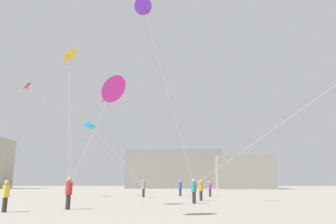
{
  "coord_description": "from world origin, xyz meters",
  "views": [
    {
      "loc": [
        0.87,
        -8.07,
        1.49
      ],
      "look_at": [
        0.0,
        15.26,
        6.68
      ],
      "focal_mm": 34.15,
      "sensor_mm": 36.0,
      "label": 1
    }
  ],
  "objects": [
    {
      "name": "kite_magenta_diamond",
      "position": [
        -2.29,
        6.3,
        5.84
      ],
      "size": [
        4.07,
        5.28,
        5.2
      ],
      "color": "#D12899"
    },
    {
      "name": "person_in_yellow",
      "position": [
        -8.29,
        8.87,
        0.9
      ],
      "size": [
        0.36,
        0.36,
        1.64
      ],
      "rotation": [
        0.0,
        0.0,
        1.24
      ],
      "color": "#2D2D33",
      "rests_on": "ground_plane"
    },
    {
      "name": "building_centre_hall",
      "position": [
        -1.0,
        82.68,
        5.18
      ],
      "size": [
        26.28,
        12.69,
        10.37
      ],
      "color": "gray",
      "rests_on": "ground_plane"
    },
    {
      "name": "kite_amber_diamond",
      "position": [
        -6.72,
        12.34,
        10.13
      ],
      "size": [
        1.72,
        2.28,
        9.32
      ],
      "color": "yellow"
    },
    {
      "name": "person_in_blue",
      "position": [
        0.87,
        29.85,
        1.01
      ],
      "size": [
        0.4,
        0.4,
        1.85
      ],
      "rotation": [
        0.0,
        0.0,
        5.39
      ],
      "color": "#2D2D33",
      "rests_on": "ground_plane"
    },
    {
      "name": "person_in_red",
      "position": [
        -5.59,
        10.72,
        1.0
      ],
      "size": [
        0.4,
        0.4,
        1.82
      ],
      "rotation": [
        0.0,
        0.0,
        1.57
      ],
      "color": "#2D2D33",
      "rests_on": "ground_plane"
    },
    {
      "name": "kite_crimson_delta",
      "position": [
        -15.64,
        25.22,
        11.72
      ],
      "size": [
        13.54,
        2.52,
        11.08
      ],
      "color": "red"
    },
    {
      "name": "person_in_purple",
      "position": [
        4.18,
        28.58,
        0.9
      ],
      "size": [
        0.36,
        0.36,
        1.64
      ],
      "rotation": [
        0.0,
        0.0,
        5.29
      ],
      "color": "#2D2D33",
      "rests_on": "ground_plane"
    },
    {
      "name": "person_in_grey",
      "position": [
        -3.07,
        26.95,
        0.99
      ],
      "size": [
        0.39,
        0.39,
        1.81
      ],
      "rotation": [
        0.0,
        0.0,
        5.95
      ],
      "color": "#2D2D33",
      "rests_on": "ground_plane"
    },
    {
      "name": "person_in_orange",
      "position": [
        2.65,
        20.41,
        0.96
      ],
      "size": [
        0.38,
        0.38,
        1.74
      ],
      "rotation": [
        0.0,
        0.0,
        3.63
      ],
      "color": "#2D2D33",
      "rests_on": "ground_plane"
    },
    {
      "name": "kite_cyan_delta",
      "position": [
        -9.48,
        28.23,
        7.95
      ],
      "size": [
        7.23,
        2.04,
        7.15
      ],
      "color": "#1EB2C6"
    },
    {
      "name": "kite_violet_diamond",
      "position": [
        -1.97,
        14.88,
        15.21
      ],
      "size": [
        4.69,
        2.1,
        14.63
      ],
      "color": "purple"
    },
    {
      "name": "person_in_teal",
      "position": [
        1.88,
        16.31,
        0.98
      ],
      "size": [
        0.39,
        0.39,
        1.78
      ],
      "rotation": [
        0.0,
        0.0,
        4.28
      ],
      "color": "#2D2D33",
      "rests_on": "ground_plane"
    },
    {
      "name": "building_right_hall",
      "position": [
        17.0,
        75.37,
        4.04
      ],
      "size": [
        14.24,
        12.1,
        8.08
      ],
      "color": "gray",
      "rests_on": "ground_plane"
    }
  ]
}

